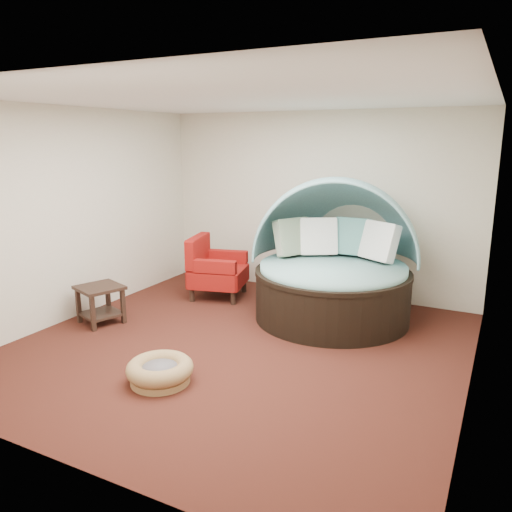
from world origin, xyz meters
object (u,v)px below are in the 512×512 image
at_px(canopy_daybed, 334,253).
at_px(side_table, 100,299).
at_px(pet_basket, 160,371).
at_px(red_armchair, 215,269).

relative_size(canopy_daybed, side_table, 3.84).
height_order(canopy_daybed, pet_basket, canopy_daybed).
relative_size(pet_basket, red_armchair, 0.69).
bearing_deg(side_table, red_armchair, 66.04).
bearing_deg(red_armchair, side_table, -128.23).
height_order(canopy_daybed, side_table, canopy_daybed).
bearing_deg(pet_basket, side_table, 150.20).
bearing_deg(canopy_daybed, side_table, -163.12).
distance_m(pet_basket, red_armchair, 2.85).
bearing_deg(canopy_daybed, red_armchair, 164.55).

